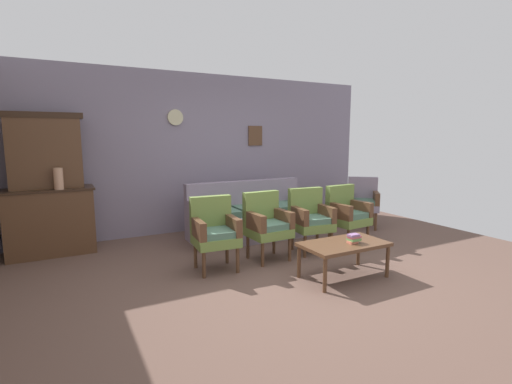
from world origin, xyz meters
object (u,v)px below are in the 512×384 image
wingback_chair_by_fireplace (363,200)px  armchair_row_middle (347,212)px  book_stack_on_table (354,238)px  floor_vase_by_wall (349,202)px  vase_on_cabinet (58,179)px  floral_couch (251,217)px  side_cabinet (51,221)px  armchair_near_cabinet (267,223)px  armchair_near_couch_end (310,217)px  armchair_by_doorway (214,230)px  coffee_table (344,246)px

wingback_chair_by_fireplace → armchair_row_middle: bearing=-144.9°
book_stack_on_table → floor_vase_by_wall: 3.44m
vase_on_cabinet → floral_couch: (2.75, -0.35, -0.75)m
armchair_row_middle → side_cabinet: bearing=158.1°
armchair_near_cabinet → armchair_row_middle: size_ratio=1.00×
wingback_chair_by_fireplace → armchair_near_couch_end: bearing=-157.1°
floral_couch → armchair_row_middle: size_ratio=2.28×
floral_couch → armchair_row_middle: (1.08, -1.07, 0.17)m
floral_couch → armchair_near_couch_end: bearing=-70.0°
armchair_by_doorway → armchair_row_middle: size_ratio=1.00×
armchair_row_middle → wingback_chair_by_fireplace: 1.24m
wingback_chair_by_fireplace → floor_vase_by_wall: wingback_chair_by_fireplace is taller
armchair_by_doorway → armchair_near_cabinet: 0.76m
vase_on_cabinet → floor_vase_by_wall: 5.28m
armchair_by_doorway → floral_couch: bearing=45.7°
wingback_chair_by_fireplace → book_stack_on_table: bearing=-136.2°
floral_couch → coffee_table: 2.09m
armchair_near_cabinet → book_stack_on_table: armchair_near_cabinet is taller
floral_couch → floor_vase_by_wall: (2.48, 0.43, -0.01)m
wingback_chair_by_fireplace → coffee_table: size_ratio=0.90×
armchair_near_cabinet → wingback_chair_by_fireplace: same height
armchair_by_doorway → armchair_near_couch_end: bearing=1.9°
floral_couch → armchair_near_cabinet: size_ratio=2.28×
vase_on_cabinet → armchair_by_doorway: vase_on_cabinet is taller
armchair_near_cabinet → wingback_chair_by_fireplace: bearing=16.8°
vase_on_cabinet → armchair_row_middle: (3.82, -1.41, -0.58)m
armchair_near_couch_end → wingback_chair_by_fireplace: bearing=22.9°
vase_on_cabinet → armchair_near_couch_end: size_ratio=0.33×
floral_couch → armchair_row_middle: 1.53m
vase_on_cabinet → side_cabinet: bearing=127.0°
floral_couch → armchair_by_doorway: 1.57m
vase_on_cabinet → coffee_table: 3.83m
vase_on_cabinet → armchair_near_couch_end: bearing=-24.4°
floral_couch → armchair_near_cabinet: 1.15m
coffee_table → armchair_by_doorway: bearing=141.6°
armchair_row_middle → floor_vase_by_wall: (1.40, 1.49, -0.19)m
armchair_near_couch_end → book_stack_on_table: (-0.18, -1.08, -0.02)m
side_cabinet → armchair_by_doorway: (1.79, -1.65, 0.03)m
armchair_near_cabinet → armchair_near_couch_end: (0.72, 0.01, 0.00)m
coffee_table → floral_couch: bearing=93.5°
armchair_row_middle → wingback_chair_by_fireplace: (1.02, 0.71, 0.00)m
armchair_near_couch_end → floral_couch: bearing=110.0°
armchair_near_cabinet → wingback_chair_by_fireplace: size_ratio=1.00×
armchair_near_couch_end → coffee_table: 1.06m
vase_on_cabinet → floral_couch: vase_on_cabinet is taller
armchair_by_doorway → armchair_near_cabinet: (0.76, 0.04, 0.00)m
vase_on_cabinet → wingback_chair_by_fireplace: (4.84, -0.70, -0.58)m
side_cabinet → book_stack_on_table: 4.09m
armchair_near_cabinet → armchair_row_middle: 1.41m
coffee_table → wingback_chair_by_fireplace: bearing=41.5°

